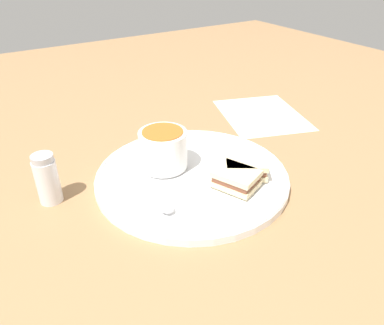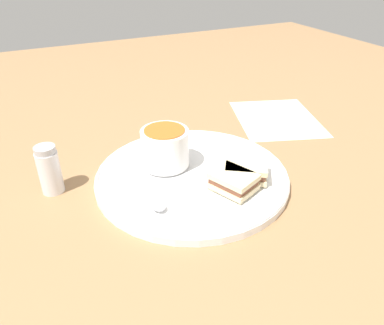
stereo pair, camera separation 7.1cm
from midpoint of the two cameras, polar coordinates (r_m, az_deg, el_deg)
name	(u,v)px [view 2 (the right image)]	position (r m, az deg, el deg)	size (l,w,h in m)	color
ground_plane	(192,180)	(0.73, 2.78, -2.81)	(2.40, 2.40, 0.00)	#9E754C
plate	(192,176)	(0.72, 2.80, -2.16)	(0.37, 0.37, 0.02)	white
soup_bowl	(165,147)	(0.72, -1.34, 2.27)	(0.09, 0.09, 0.08)	white
spoon	(154,202)	(0.63, -2.58, -6.19)	(0.03, 0.13, 0.01)	silver
sandwich_half_near	(233,181)	(0.67, 9.34, -2.92)	(0.09, 0.09, 0.03)	beige
sandwich_half_far	(246,170)	(0.71, 11.07, -1.23)	(0.10, 0.09, 0.03)	beige
salt_shaker	(49,170)	(0.71, -18.31, -1.16)	(0.04, 0.04, 0.09)	silver
menu_sheet	(277,118)	(1.01, 14.74, 6.48)	(0.27, 0.30, 0.00)	white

